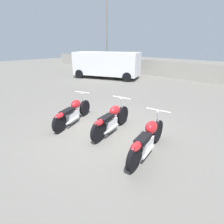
# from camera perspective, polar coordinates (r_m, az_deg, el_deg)

# --- Properties ---
(ground_plane) EXTENTS (60.00, 60.00, 0.00)m
(ground_plane) POSITION_cam_1_polar(r_m,az_deg,el_deg) (5.73, -1.49, -6.63)
(ground_plane) COLOR #5B5954
(fence_back) EXTENTS (40.00, 0.04, 1.35)m
(fence_back) POSITION_cam_1_polar(r_m,az_deg,el_deg) (14.58, 29.69, 10.73)
(fence_back) COLOR #9E998E
(fence_back) RESTS_ON ground_plane
(light_pole_left) EXTENTS (0.70, 0.35, 7.20)m
(light_pole_left) POSITION_cam_1_polar(r_m,az_deg,el_deg) (19.19, -1.66, 26.13)
(light_pole_left) COLOR slate
(light_pole_left) RESTS_ON ground_plane
(motorcycle_slot_0) EXTENTS (0.99, 2.07, 0.99)m
(motorcycle_slot_0) POSITION_cam_1_polar(r_m,az_deg,el_deg) (6.35, -12.78, -0.15)
(motorcycle_slot_0) COLOR black
(motorcycle_slot_0) RESTS_ON ground_plane
(motorcycle_slot_1) EXTENTS (0.74, 2.06, 1.03)m
(motorcycle_slot_1) POSITION_cam_1_polar(r_m,az_deg,el_deg) (5.54, -0.28, -2.62)
(motorcycle_slot_1) COLOR black
(motorcycle_slot_1) RESTS_ON ground_plane
(motorcycle_slot_2) EXTENTS (0.73, 2.13, 1.02)m
(motorcycle_slot_2) POSITION_cam_1_polar(r_m,az_deg,el_deg) (4.54, 11.42, -8.84)
(motorcycle_slot_2) COLOR black
(motorcycle_slot_2) RESTS_ON ground_plane
(parked_van) EXTENTS (5.65, 3.88, 2.06)m
(parked_van) POSITION_cam_1_polar(r_m,az_deg,el_deg) (14.86, -1.77, 15.46)
(parked_van) COLOR silver
(parked_van) RESTS_ON ground_plane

